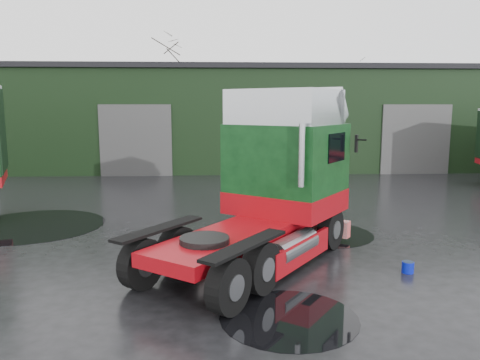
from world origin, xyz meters
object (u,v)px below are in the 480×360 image
(tree_back_a, at_px, (165,97))
(hero_tractor, at_px, (248,178))
(wash_bucket, at_px, (408,267))
(tree_back_b, at_px, (342,108))
(warehouse, at_px, (267,117))

(tree_back_a, bearing_deg, hero_tractor, -80.51)
(wash_bucket, relative_size, tree_back_b, 0.04)
(hero_tractor, xyz_separation_m, tree_back_a, (-5.25, 31.41, 2.55))
(warehouse, xyz_separation_m, hero_tractor, (-2.75, -21.41, -0.96))
(wash_bucket, bearing_deg, tree_back_a, 105.71)
(warehouse, height_order, wash_bucket, warehouse)
(warehouse, distance_m, tree_back_b, 12.82)
(hero_tractor, relative_size, wash_bucket, 25.27)
(wash_bucket, bearing_deg, hero_tractor, 170.15)
(hero_tractor, bearing_deg, warehouse, 118.94)
(warehouse, height_order, tree_back_b, tree_back_b)
(warehouse, xyz_separation_m, wash_bucket, (1.02, -22.07, -3.03))
(tree_back_a, xyz_separation_m, tree_back_b, (16.00, 0.00, -1.00))
(tree_back_b, bearing_deg, wash_bucket, -102.28)
(hero_tractor, distance_m, wash_bucket, 4.35)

